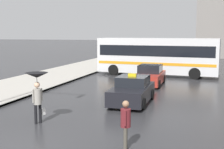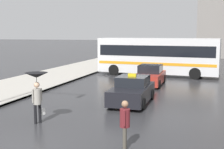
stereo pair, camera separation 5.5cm
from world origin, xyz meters
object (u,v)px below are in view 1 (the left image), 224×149
pedestrian_with_umbrella (37,85)px  sedan_red (150,76)px  pedestrian_man (126,121)px  taxi (132,91)px  city_bus (157,55)px

pedestrian_with_umbrella → sedan_red: bearing=13.1°
pedestrian_man → pedestrian_with_umbrella: bearing=-124.0°
taxi → city_bus: 11.60m
pedestrian_with_umbrella → pedestrian_man: 4.69m
sedan_red → pedestrian_man: bearing=96.6°
city_bus → sedan_red: bearing=-172.6°
taxi → sedan_red: 6.29m
sedan_red → taxi: bearing=91.4°
pedestrian_with_umbrella → pedestrian_man: bearing=-85.8°
pedestrian_with_umbrella → pedestrian_man: pedestrian_with_umbrella is taller
city_bus → pedestrian_man: 18.33m
taxi → pedestrian_man: (1.35, -6.69, 0.29)m
pedestrian_man → taxi: bearing=-179.8°
city_bus → pedestrian_with_umbrella: 16.61m
sedan_red → pedestrian_man: 13.07m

